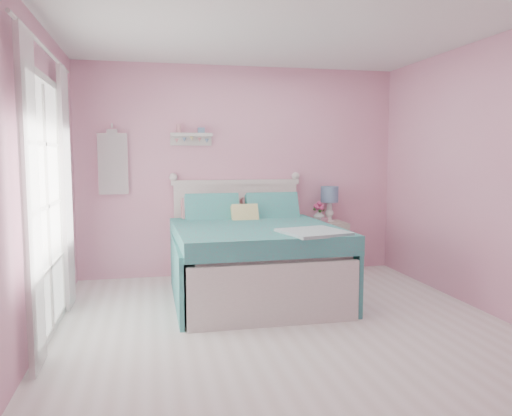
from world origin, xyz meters
name	(u,v)px	position (x,y,z in m)	size (l,w,h in m)	color
floor	(289,333)	(0.00, 0.00, 0.00)	(4.50, 4.50, 0.00)	silver
room_shell	(291,145)	(0.00, 0.00, 1.58)	(4.50, 4.50, 4.50)	pink
bed	(252,258)	(-0.08, 1.21, 0.41)	(1.67, 2.08, 1.20)	silver
nightstand	(326,247)	(1.06, 2.00, 0.33)	(0.46, 0.45, 0.66)	beige
table_lamp	(330,197)	(1.12, 2.08, 0.97)	(0.22, 0.22, 0.45)	white
vase	(319,215)	(0.98, 2.06, 0.74)	(0.15, 0.15, 0.15)	silver
teacup	(325,220)	(0.99, 1.89, 0.70)	(0.09, 0.09, 0.07)	#C7859D
roses	(319,206)	(0.97, 2.06, 0.85)	(0.14, 0.11, 0.12)	#DD4B8A
wall_shelf	(191,136)	(-0.63, 2.19, 1.73)	(0.50, 0.15, 0.25)	silver
hanging_dress	(113,164)	(-1.55, 2.18, 1.40)	(0.34, 0.03, 0.72)	white
french_door	(46,207)	(-1.97, 0.40, 1.07)	(0.04, 1.32, 2.16)	silver
curtain_near	(31,203)	(-1.92, -0.34, 1.18)	(0.04, 0.40, 2.32)	white
curtain_far	(66,189)	(-1.92, 1.14, 1.18)	(0.04, 0.40, 2.32)	white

